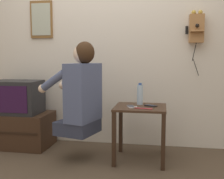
{
  "coord_description": "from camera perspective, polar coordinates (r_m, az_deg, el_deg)",
  "views": [
    {
      "loc": [
        0.65,
        -2.32,
        1.08
      ],
      "look_at": [
        0.15,
        0.5,
        0.75
      ],
      "focal_mm": 45.0,
      "sensor_mm": 36.0,
      "label": 1
    }
  ],
  "objects": [
    {
      "name": "person",
      "position": [
        2.92,
        -6.32,
        -0.63
      ],
      "size": [
        0.62,
        0.55,
        0.96
      ],
      "rotation": [
        0.0,
        0.0,
        1.31
      ],
      "color": "#2D3347",
      "rests_on": "ground_plane"
    },
    {
      "name": "ground_plane",
      "position": [
        2.64,
        -5.27,
        -17.62
      ],
      "size": [
        14.0,
        14.0,
        0.0
      ],
      "primitive_type": "plane",
      "color": "#4C3D2D"
    },
    {
      "name": "side_table",
      "position": [
        2.95,
        5.76,
        -5.71
      ],
      "size": [
        0.53,
        0.5,
        0.58
      ],
      "color": "#382316",
      "rests_on": "ground_plane"
    },
    {
      "name": "wall_phone_antique",
      "position": [
        3.38,
        16.76,
        11.87
      ],
      "size": [
        0.2,
        0.19,
        0.74
      ],
      "color": "#9E6B3D"
    },
    {
      "name": "wall_back",
      "position": [
        3.5,
        -0.6,
        9.74
      ],
      "size": [
        6.8,
        0.05,
        2.55
      ],
      "color": "beige",
      "rests_on": "ground_plane"
    },
    {
      "name": "framed_picture",
      "position": [
        3.74,
        -14.16,
        13.63
      ],
      "size": [
        0.29,
        0.03,
        0.46
      ],
      "color": "brown"
    },
    {
      "name": "water_bottle",
      "position": [
        3.02,
        5.71,
        -1.01
      ],
      "size": [
        0.07,
        0.07,
        0.23
      ],
      "color": "#ADC6DB",
      "rests_on": "side_table"
    },
    {
      "name": "cell_phone_held",
      "position": [
        2.87,
        3.85,
        -3.47
      ],
      "size": [
        0.1,
        0.14,
        0.01
      ],
      "rotation": [
        0.0,
        0.0,
        0.34
      ],
      "color": "silver",
      "rests_on": "side_table"
    },
    {
      "name": "cell_phone_spare",
      "position": [
        2.94,
        7.88,
        -3.27
      ],
      "size": [
        0.14,
        0.12,
        0.01
      ],
      "rotation": [
        0.0,
        0.0,
        1.02
      ],
      "color": "black",
      "rests_on": "side_table"
    },
    {
      "name": "television",
      "position": [
        3.55,
        -18.79,
        -1.46
      ],
      "size": [
        0.56,
        0.4,
        0.39
      ],
      "color": "#232326",
      "rests_on": "tv_stand"
    },
    {
      "name": "toothbrush",
      "position": [
        2.79,
        6.12,
        -3.77
      ],
      "size": [
        0.18,
        0.05,
        0.02
      ],
      "rotation": [
        0.0,
        0.0,
        1.37
      ],
      "color": "#D83F4C",
      "rests_on": "side_table"
    },
    {
      "name": "tv_stand",
      "position": [
        3.63,
        -18.16,
        -7.72
      ],
      "size": [
        0.75,
        0.49,
        0.41
      ],
      "color": "#382316",
      "rests_on": "ground_plane"
    }
  ]
}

